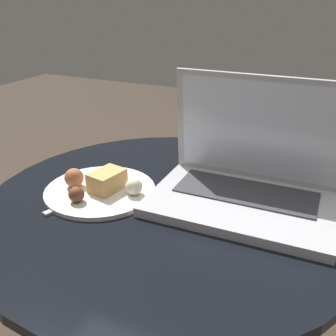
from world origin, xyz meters
name	(u,v)px	position (x,y,z in m)	size (l,w,h in m)	color
table	(169,257)	(0.00, 0.00, 0.39)	(0.73, 0.73, 0.53)	black
napkin	(92,192)	(-0.16, -0.04, 0.53)	(0.16, 0.13, 0.00)	#B7332D
laptop	(247,178)	(0.14, 0.07, 0.58)	(0.35, 0.23, 0.24)	#B2B2B7
beer_glass	(193,119)	(-0.03, 0.20, 0.64)	(0.06, 0.06, 0.21)	brown
snack_plate	(100,188)	(-0.14, -0.03, 0.54)	(0.22, 0.22, 0.05)	silver
fork	(90,195)	(-0.15, -0.05, 0.53)	(0.07, 0.17, 0.00)	#B2B2B7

